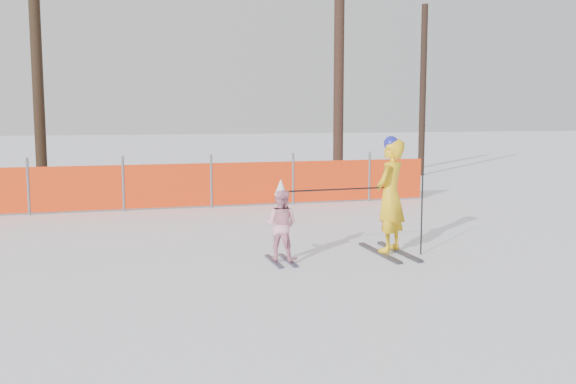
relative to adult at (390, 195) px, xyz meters
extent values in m
plane|color=white|center=(-1.59, -0.22, -0.93)|extent=(120.00, 120.00, 0.00)
cube|color=black|center=(-0.17, 0.00, -0.91)|extent=(0.09, 1.48, 0.04)
cube|color=black|center=(0.17, 0.00, -0.91)|extent=(0.09, 1.48, 0.04)
imported|color=yellow|center=(0.00, 0.00, 0.00)|extent=(0.76, 0.75, 1.77)
sphere|color=#1B1F98|center=(0.00, 0.00, 0.81)|extent=(0.23, 0.23, 0.23)
cube|color=black|center=(-1.91, -0.08, -0.91)|extent=(0.09, 0.85, 0.03)
cube|color=black|center=(-1.69, -0.08, -0.91)|extent=(0.09, 0.85, 0.03)
imported|color=pink|center=(-1.80, -0.08, -0.37)|extent=(0.65, 0.62, 1.06)
cone|color=white|center=(-1.80, -0.08, 0.20)|extent=(0.19, 0.19, 0.24)
cylinder|color=black|center=(0.45, -0.20, -0.28)|extent=(0.02, 0.02, 1.29)
cylinder|color=black|center=(-0.90, -0.04, 0.13)|extent=(1.55, 0.10, 0.02)
cylinder|color=#595960|center=(-5.89, 5.72, -0.30)|extent=(0.06, 0.06, 1.25)
cylinder|color=#595960|center=(-3.89, 5.72, -0.30)|extent=(0.06, 0.06, 1.25)
cylinder|color=#595960|center=(-1.89, 5.72, -0.30)|extent=(0.06, 0.06, 1.25)
cylinder|color=#595960|center=(0.11, 5.72, -0.30)|extent=(0.06, 0.06, 1.25)
cylinder|color=#595960|center=(2.11, 5.72, -0.30)|extent=(0.06, 0.06, 1.25)
cube|color=red|center=(-4.17, 5.72, -0.38)|extent=(15.42, 0.03, 1.00)
cylinder|color=#311D16|center=(2.81, 9.82, 2.63)|extent=(0.32, 0.32, 7.11)
cylinder|color=black|center=(6.63, 11.56, 2.06)|extent=(0.23, 0.23, 5.98)
cylinder|color=black|center=(-5.86, 8.80, 2.07)|extent=(0.29, 0.29, 5.98)
camera|label=1|loc=(-4.30, -9.12, 1.27)|focal=40.00mm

